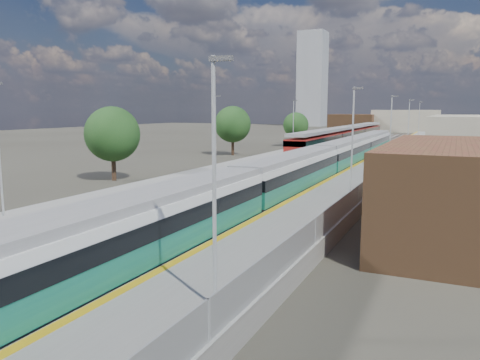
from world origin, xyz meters
The scene contains 11 objects.
ground centered at (0.00, 50.00, 0.00)m, with size 320.00×320.00×0.00m, color #47443A.
ballast_bed centered at (-2.25, 52.50, 0.03)m, with size 10.50×155.00×0.06m, color #565451.
tracks centered at (-1.65, 54.18, 0.11)m, with size 8.96×160.00×0.17m.
platform_right centered at (5.28, 52.49, 0.54)m, with size 4.70×155.00×8.52m.
platform_left centered at (-9.05, 52.49, 0.52)m, with size 4.30×155.00×8.52m.
buildings centered at (-18.12, 138.60, 10.70)m, with size 72.00×185.50×40.00m.
green_train centered at (1.50, 33.98, 2.11)m, with size 2.72×75.89×3.00m.
red_train centered at (-5.50, 77.29, 2.28)m, with size 3.05×61.79×3.85m.
tree_a centered at (-17.85, 26.69, 4.63)m, with size 5.42×5.42×7.35m.
tree_b centered at (-18.50, 55.44, 4.78)m, with size 5.61×5.61×7.60m.
tree_c centered at (-14.98, 75.98, 4.12)m, with size 4.83×4.83×6.55m.
Camera 1 is at (12.98, -10.00, 6.99)m, focal length 35.00 mm.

